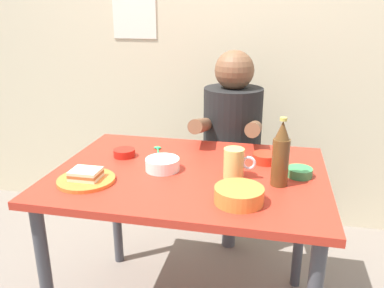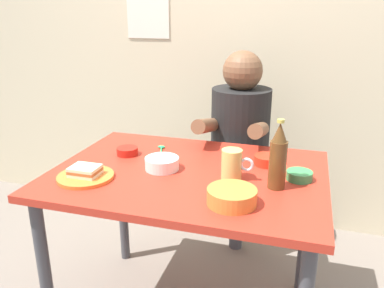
{
  "view_description": "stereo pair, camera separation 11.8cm",
  "coord_description": "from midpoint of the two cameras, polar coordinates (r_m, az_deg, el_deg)",
  "views": [
    {
      "loc": [
        0.32,
        -1.44,
        1.36
      ],
      "look_at": [
        0.0,
        0.05,
        0.84
      ],
      "focal_mm": 36.45,
      "sensor_mm": 36.0,
      "label": 1
    },
    {
      "loc": [
        0.43,
        -1.41,
        1.36
      ],
      "look_at": [
        0.0,
        0.05,
        0.84
      ],
      "focal_mm": 36.45,
      "sensor_mm": 36.0,
      "label": 2
    }
  ],
  "objects": [
    {
      "name": "dining_table",
      "position": [
        1.64,
        1.58,
        -7.0
      ],
      "size": [
        1.1,
        0.8,
        0.74
      ],
      "color": "#B72D1E",
      "rests_on": "ground"
    },
    {
      "name": "rice_bowl_white",
      "position": [
        1.61,
        -2.32,
        -2.8
      ],
      "size": [
        0.14,
        0.14,
        0.05
      ],
      "color": "silver",
      "rests_on": "dining_table"
    },
    {
      "name": "sandwich",
      "position": [
        1.56,
        -13.3,
        -3.86
      ],
      "size": [
        0.11,
        0.09,
        0.04
      ],
      "color": "beige",
      "rests_on": "plate_orange"
    },
    {
      "name": "person_seated",
      "position": [
        2.14,
        8.62,
        2.56
      ],
      "size": [
        0.33,
        0.56,
        0.72
      ],
      "color": "black",
      "rests_on": "stool"
    },
    {
      "name": "stool",
      "position": [
        2.3,
        8.15,
        -7.35
      ],
      "size": [
        0.34,
        0.34,
        0.45
      ],
      "color": "#4C4C51",
      "rests_on": "ground"
    },
    {
      "name": "plate_orange",
      "position": [
        1.57,
        -13.24,
        -4.7
      ],
      "size": [
        0.22,
        0.22,
        0.01
      ],
      "primitive_type": "cylinder",
      "color": "orange",
      "rests_on": "dining_table"
    },
    {
      "name": "spoon",
      "position": [
        1.84,
        -2.68,
        -0.69
      ],
      "size": [
        0.06,
        0.12,
        0.01
      ],
      "color": "#26A559",
      "rests_on": "dining_table"
    },
    {
      "name": "sauce_bowl_chili",
      "position": [
        1.7,
        12.88,
        -2.27
      ],
      "size": [
        0.11,
        0.11,
        0.04
      ],
      "color": "red",
      "rests_on": "dining_table"
    },
    {
      "name": "wall_back",
      "position": [
        2.5,
        8.29,
        17.34
      ],
      "size": [
        4.4,
        0.09,
        2.6
      ],
      "color": "beige",
      "rests_on": "ground"
    },
    {
      "name": "sambal_bowl_red",
      "position": [
        1.78,
        -7.58,
        -1.01
      ],
      "size": [
        0.1,
        0.1,
        0.03
      ],
      "color": "#B21E14",
      "rests_on": "dining_table"
    },
    {
      "name": "dip_bowl_green",
      "position": [
        1.58,
        17.53,
        -4.39
      ],
      "size": [
        0.1,
        0.1,
        0.03
      ],
      "color": "#388C4C",
      "rests_on": "dining_table"
    },
    {
      "name": "soup_bowl_orange",
      "position": [
        1.34,
        8.4,
        -7.54
      ],
      "size": [
        0.17,
        0.17,
        0.05
      ],
      "color": "orange",
      "rests_on": "dining_table"
    },
    {
      "name": "beer_bottle",
      "position": [
        1.45,
        14.77,
        -1.97
      ],
      "size": [
        0.06,
        0.06,
        0.26
      ],
      "color": "#593819",
      "rests_on": "dining_table"
    },
    {
      "name": "beer_mug",
      "position": [
        1.51,
        8.15,
        -3.02
      ],
      "size": [
        0.13,
        0.08,
        0.12
      ],
      "color": "#D1BC66",
      "rests_on": "dining_table"
    }
  ]
}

